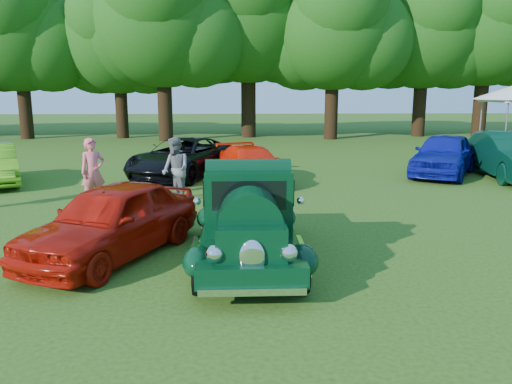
{
  "coord_description": "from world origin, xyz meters",
  "views": [
    {
      "loc": [
        0.65,
        -8.83,
        3.11
      ],
      "look_at": [
        1.07,
        1.01,
        1.1
      ],
      "focal_mm": 35.0,
      "sensor_mm": 36.0,
      "label": 1
    }
  ],
  "objects_px": {
    "back_car_orange": "(252,165)",
    "spectator_pink": "(93,172)",
    "back_car_green": "(511,156)",
    "hero_pickup": "(248,221)",
    "red_convertible": "(112,220)",
    "back_car_black": "(182,158)",
    "back_car_blue": "(444,154)",
    "spectator_grey": "(176,169)"
  },
  "relations": [
    {
      "from": "back_car_orange",
      "to": "spectator_pink",
      "type": "distance_m",
      "value": 5.52
    },
    {
      "from": "back_car_orange",
      "to": "back_car_green",
      "type": "height_order",
      "value": "back_car_green"
    },
    {
      "from": "hero_pickup",
      "to": "spectator_pink",
      "type": "relative_size",
      "value": 2.44
    },
    {
      "from": "red_convertible",
      "to": "back_car_black",
      "type": "bearing_deg",
      "value": 112.28
    },
    {
      "from": "back_car_orange",
      "to": "red_convertible",
      "type": "bearing_deg",
      "value": -127.48
    },
    {
      "from": "back_car_green",
      "to": "spectator_pink",
      "type": "bearing_deg",
      "value": -157.99
    },
    {
      "from": "back_car_black",
      "to": "back_car_orange",
      "type": "xyz_separation_m",
      "value": [
        2.48,
        -1.23,
        -0.1
      ]
    },
    {
      "from": "back_car_blue",
      "to": "spectator_grey",
      "type": "xyz_separation_m",
      "value": [
        -9.42,
        -4.01,
        0.13
      ]
    },
    {
      "from": "spectator_grey",
      "to": "back_car_black",
      "type": "bearing_deg",
      "value": 148.56
    },
    {
      "from": "hero_pickup",
      "to": "red_convertible",
      "type": "relative_size",
      "value": 1.09
    },
    {
      "from": "hero_pickup",
      "to": "red_convertible",
      "type": "xyz_separation_m",
      "value": [
        -2.56,
        0.39,
        -0.06
      ]
    },
    {
      "from": "hero_pickup",
      "to": "red_convertible",
      "type": "bearing_deg",
      "value": 171.35
    },
    {
      "from": "back_car_blue",
      "to": "spectator_pink",
      "type": "distance_m",
      "value": 12.43
    },
    {
      "from": "spectator_pink",
      "to": "red_convertible",
      "type": "bearing_deg",
      "value": -104.89
    },
    {
      "from": "back_car_blue",
      "to": "back_car_black",
      "type": "bearing_deg",
      "value": -147.97
    },
    {
      "from": "back_car_black",
      "to": "back_car_orange",
      "type": "bearing_deg",
      "value": -3.57
    },
    {
      "from": "back_car_green",
      "to": "spectator_pink",
      "type": "xyz_separation_m",
      "value": [
        -13.75,
        -3.63,
        0.1
      ]
    },
    {
      "from": "hero_pickup",
      "to": "spectator_pink",
      "type": "bearing_deg",
      "value": 130.57
    },
    {
      "from": "back_car_blue",
      "to": "spectator_pink",
      "type": "height_order",
      "value": "spectator_pink"
    },
    {
      "from": "back_car_black",
      "to": "back_car_orange",
      "type": "distance_m",
      "value": 2.77
    },
    {
      "from": "back_car_black",
      "to": "spectator_pink",
      "type": "bearing_deg",
      "value": -91.07
    },
    {
      "from": "hero_pickup",
      "to": "back_car_blue",
      "type": "distance_m",
      "value": 11.88
    },
    {
      "from": "red_convertible",
      "to": "back_car_green",
      "type": "relative_size",
      "value": 0.82
    },
    {
      "from": "red_convertible",
      "to": "back_car_blue",
      "type": "height_order",
      "value": "back_car_blue"
    },
    {
      "from": "back_car_orange",
      "to": "back_car_blue",
      "type": "relative_size",
      "value": 0.92
    },
    {
      "from": "back_car_black",
      "to": "spectator_grey",
      "type": "relative_size",
      "value": 2.79
    },
    {
      "from": "back_car_blue",
      "to": "back_car_green",
      "type": "relative_size",
      "value": 0.92
    },
    {
      "from": "back_car_black",
      "to": "spectator_pink",
      "type": "height_order",
      "value": "spectator_pink"
    },
    {
      "from": "back_car_black",
      "to": "back_car_green",
      "type": "xyz_separation_m",
      "value": [
        11.77,
        -0.84,
        0.12
      ]
    },
    {
      "from": "red_convertible",
      "to": "spectator_grey",
      "type": "bearing_deg",
      "value": 107.3
    },
    {
      "from": "hero_pickup",
      "to": "back_car_orange",
      "type": "height_order",
      "value": "hero_pickup"
    },
    {
      "from": "hero_pickup",
      "to": "back_car_black",
      "type": "height_order",
      "value": "hero_pickup"
    },
    {
      "from": "hero_pickup",
      "to": "red_convertible",
      "type": "height_order",
      "value": "hero_pickup"
    },
    {
      "from": "back_car_black",
      "to": "back_car_blue",
      "type": "xyz_separation_m",
      "value": [
        9.65,
        -0.08,
        0.08
      ]
    },
    {
      "from": "spectator_pink",
      "to": "hero_pickup",
      "type": "bearing_deg",
      "value": -83.76
    },
    {
      "from": "back_car_blue",
      "to": "back_car_green",
      "type": "bearing_deg",
      "value": 12.58
    },
    {
      "from": "red_convertible",
      "to": "spectator_grey",
      "type": "height_order",
      "value": "spectator_grey"
    },
    {
      "from": "back_car_blue",
      "to": "spectator_pink",
      "type": "bearing_deg",
      "value": -126.8
    },
    {
      "from": "back_car_orange",
      "to": "back_car_black",
      "type": "bearing_deg",
      "value": 136.91
    },
    {
      "from": "back_car_black",
      "to": "back_car_blue",
      "type": "height_order",
      "value": "back_car_blue"
    },
    {
      "from": "hero_pickup",
      "to": "spectator_grey",
      "type": "height_order",
      "value": "spectator_grey"
    },
    {
      "from": "back_car_blue",
      "to": "hero_pickup",
      "type": "bearing_deg",
      "value": -96.71
    }
  ]
}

